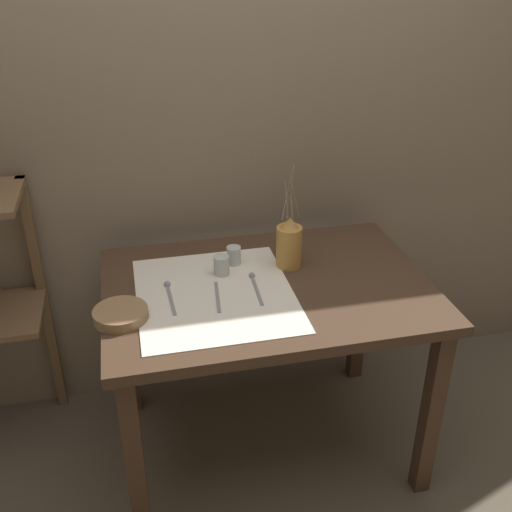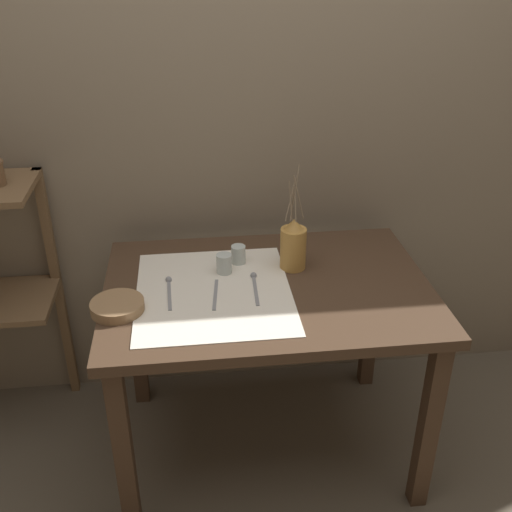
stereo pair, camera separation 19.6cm
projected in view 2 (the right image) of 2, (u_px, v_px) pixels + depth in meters
name	position (u px, v px, depth m)	size (l,w,h in m)	color
ground_plane	(266.00, 444.00, 2.52)	(12.00, 12.00, 0.00)	brown
stone_wall_back	(251.00, 130.00, 2.41)	(7.00, 0.06, 2.40)	#7A6B56
wooden_table	(267.00, 309.00, 2.21)	(1.17, 0.82, 0.78)	#422D1E
linen_cloth	(214.00, 292.00, 2.11)	(0.54, 0.61, 0.00)	silver
pitcher_with_flowers	(293.00, 245.00, 2.23)	(0.10, 0.10, 0.40)	#B7843D
wooden_bowl	(117.00, 306.00, 2.00)	(0.18, 0.18, 0.04)	#8E6B47
glass_tumbler_near	(224.00, 264.00, 2.21)	(0.06, 0.06, 0.07)	#B7C1BC
glass_tumbler_far	(238.00, 254.00, 2.28)	(0.05, 0.05, 0.07)	#B7C1BC
spoon_outer	(169.00, 286.00, 2.14)	(0.02, 0.21, 0.02)	gray
knife_center	(215.00, 294.00, 2.09)	(0.03, 0.20, 0.00)	gray
spoon_inner	(254.00, 281.00, 2.16)	(0.03, 0.21, 0.02)	gray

